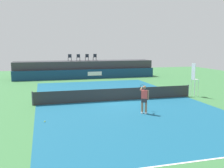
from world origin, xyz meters
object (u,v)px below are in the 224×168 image
Objects in this scene: spectator_chair_center at (87,57)px; tennis_player at (144,98)px; net_post_near at (32,99)px; spectator_chair_far_left at (70,57)px; spectator_chair_right at (95,57)px; umpire_chair at (194,77)px; net_post_far at (188,91)px; spectator_chair_left at (78,57)px; tennis_ball at (45,121)px.

tennis_player is (0.27, -19.36, -1.73)m from spectator_chair_center.
spectator_chair_center is 16.76m from net_post_near.
spectator_chair_far_left is 0.89× the size of net_post_near.
spectator_chair_right reaches higher than umpire_chair.
umpire_chair is 1.19m from net_post_far.
umpire_chair is 12.94m from net_post_near.
spectator_chair_left reaches higher than net_post_far.
umpire_chair reaches higher than tennis_player.
net_post_near is 14.71× the size of tennis_ball.
net_post_far is (4.78, -15.36, -2.19)m from spectator_chair_right.
spectator_chair_far_left is 1.00× the size of spectator_chair_center.
spectator_chair_far_left is 2.28m from spectator_chair_center.
spectator_chair_far_left is 20.04m from tennis_ball.
spectator_chair_right is at bearing 3.56° from spectator_chair_far_left.
spectator_chair_left is at bearing 70.42° from net_post_near.
umpire_chair is at bearing -0.07° from net_post_near.
umpire_chair is 1.56× the size of tennis_player.
net_post_far is at bearing 20.75° from tennis_ball.
umpire_chair is 12.99m from tennis_ball.
spectator_chair_far_left is at bearing -176.44° from spectator_chair_right.
net_post_near is 7.95m from tennis_player.
net_post_far is 0.56× the size of tennis_player.
spectator_chair_left is at bearing 94.28° from tennis_player.
tennis_ball is at bearing -109.11° from spectator_chair_right.
spectator_chair_far_left and spectator_chair_right have the same top height.
spectator_chair_right is 21.08m from tennis_ball.
tennis_ball is (-5.77, -19.68, -2.66)m from spectator_chair_center.
spectator_chair_far_left is at bearing 118.24° from net_post_far.
spectator_chair_far_left is 0.32× the size of umpire_chair.
spectator_chair_center is 19.44m from tennis_player.
spectator_chair_left is 20.22m from tennis_ball.
net_post_near is at bearing -105.72° from spectator_chair_far_left.
net_post_far is 12.45m from tennis_ball.
spectator_chair_left is 16.18m from net_post_near.
umpire_chair is at bearing 19.90° from tennis_ball.
tennis_player is at bearing -143.84° from net_post_far.
net_post_far is at bearing -61.76° from spectator_chair_far_left.
spectator_chair_center is 0.89× the size of net_post_near.
tennis_ball is (-6.04, -0.32, -0.92)m from tennis_player.
spectator_chair_far_left is at bearing 97.54° from tennis_player.
spectator_chair_far_left is 1.11m from spectator_chair_left.
spectator_chair_far_left is 17.48m from umpire_chair.
spectator_chair_left reaches higher than umpire_chair.
tennis_player is at bearing -146.23° from umpire_chair.
spectator_chair_center is 1.00× the size of spectator_chair_right.
spectator_chair_left reaches higher than tennis_ball.
net_post_near is (-4.26, -15.15, -2.19)m from spectator_chair_far_left.
spectator_chair_right is 16.23m from net_post_far.
net_post_near is at bearing -113.17° from spectator_chair_center.
spectator_chair_far_left and spectator_chair_center have the same top height.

